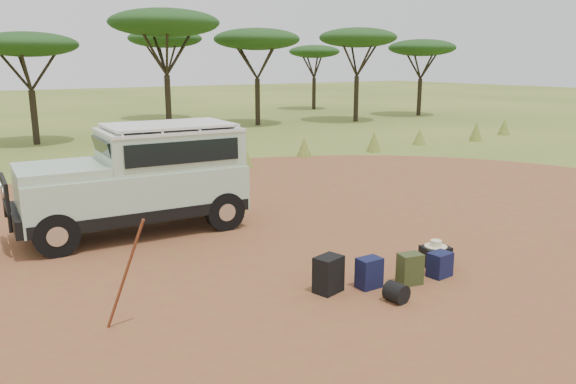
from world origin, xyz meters
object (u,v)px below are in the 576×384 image
walking_staff (125,275)px  duffel_navy (440,265)px  hard_case (435,256)px  safari_vehicle (141,181)px  backpack_olive (410,269)px  backpack_black (328,275)px  backpack_navy (369,273)px

walking_staff → duffel_navy: 5.15m
hard_case → safari_vehicle: bearing=140.9°
safari_vehicle → backpack_olive: 5.97m
duffel_navy → hard_case: 0.56m
walking_staff → safari_vehicle: bearing=19.7°
backpack_olive → duffel_navy: size_ratio=1.21×
safari_vehicle → backpack_olive: size_ratio=9.27×
safari_vehicle → backpack_black: safari_vehicle is taller
safari_vehicle → hard_case: bearing=-49.9°
walking_staff → backpack_navy: walking_staff is taller
walking_staff → duffel_navy: walking_staff is taller
backpack_black → duffel_navy: 2.04m
backpack_navy → duffel_navy: backpack_navy is taller
hard_case → backpack_navy: bearing=-161.4°
safari_vehicle → hard_case: size_ratio=9.78×
safari_vehicle → walking_staff: 4.67m
safari_vehicle → duffel_navy: (3.30, -5.33, -0.89)m
backpack_navy → duffel_navy: bearing=-11.9°
duffel_navy → walking_staff: bearing=164.0°
safari_vehicle → walking_staff: size_ratio=2.87×
walking_staff → hard_case: 5.45m
backpack_navy → duffel_navy: (1.32, -0.29, -0.04)m
walking_staff → duffel_navy: (5.02, -1.00, -0.58)m
backpack_black → backpack_olive: size_ratio=1.14×
backpack_black → backpack_navy: bearing=-32.6°
hard_case → walking_staff: bearing=-171.9°
backpack_navy → safari_vehicle: bearing=112.1°
backpack_navy → backpack_olive: size_ratio=0.97×
backpack_olive → hard_case: backpack_olive is taller
backpack_olive → backpack_navy: bearing=171.6°
duffel_navy → hard_case: bearing=45.2°
safari_vehicle → backpack_olive: safari_vehicle is taller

